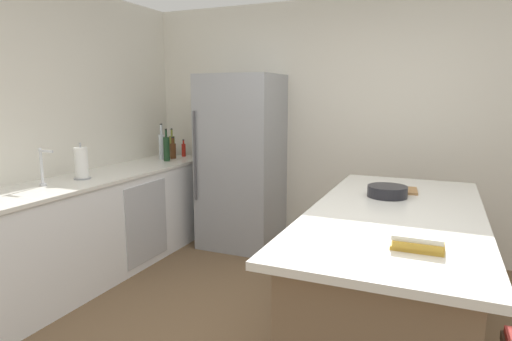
{
  "coord_description": "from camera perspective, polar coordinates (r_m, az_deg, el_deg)",
  "views": [
    {
      "loc": [
        0.74,
        -2.28,
        1.63
      ],
      "look_at": [
        -0.69,
        1.02,
        1.0
      ],
      "focal_mm": 30.26,
      "sensor_mm": 36.0,
      "label": 1
    }
  ],
  "objects": [
    {
      "name": "cookbook_stack",
      "position": [
        2.17,
        20.61,
        -8.72
      ],
      "size": [
        0.23,
        0.18,
        0.07
      ],
      "color": "gold",
      "rests_on": "kitchen_island"
    },
    {
      "name": "refrigerator",
      "position": [
        4.63,
        -1.94,
        1.12
      ],
      "size": [
        0.8,
        0.71,
        1.84
      ],
      "color": "#93969B",
      "rests_on": "ground_plane"
    },
    {
      "name": "olive_oil_bottle",
      "position": [
        5.09,
        -11.04,
        3.19
      ],
      "size": [
        0.06,
        0.06,
        0.33
      ],
      "color": "olive",
      "rests_on": "counter_run_left"
    },
    {
      "name": "syrup_bottle",
      "position": [
        4.98,
        -10.92,
        2.68
      ],
      "size": [
        0.07,
        0.07,
        0.25
      ],
      "color": "#5B3319",
      "rests_on": "counter_run_left"
    },
    {
      "name": "hot_sauce_bottle",
      "position": [
        5.13,
        -9.54,
        2.74
      ],
      "size": [
        0.05,
        0.05,
        0.2
      ],
      "color": "red",
      "rests_on": "counter_run_left"
    },
    {
      "name": "cutting_board",
      "position": [
        3.39,
        18.17,
        -2.45
      ],
      "size": [
        0.3,
        0.25,
        0.02
      ],
      "color": "#9E7042",
      "rests_on": "kitchen_island"
    },
    {
      "name": "sink_faucet",
      "position": [
        3.78,
        -26.36,
        0.49
      ],
      "size": [
        0.15,
        0.05,
        0.3
      ],
      "color": "silver",
      "rests_on": "counter_run_left"
    },
    {
      "name": "wall_rear",
      "position": [
        4.6,
        14.15,
        5.52
      ],
      "size": [
        6.0,
        0.1,
        2.6
      ],
      "primitive_type": "cube",
      "color": "silver",
      "rests_on": "ground_plane"
    },
    {
      "name": "soda_bottle",
      "position": [
        4.94,
        -12.36,
        3.24
      ],
      "size": [
        0.06,
        0.06,
        0.4
      ],
      "color": "silver",
      "rests_on": "counter_run_left"
    },
    {
      "name": "wine_bottle",
      "position": [
        4.8,
        -11.75,
        2.88
      ],
      "size": [
        0.07,
        0.07,
        0.35
      ],
      "color": "#19381E",
      "rests_on": "counter_run_left"
    },
    {
      "name": "kitchen_island",
      "position": [
        2.97,
        17.54,
        -13.58
      ],
      "size": [
        1.02,
        2.26,
        0.92
      ],
      "color": "#7A6047",
      "rests_on": "ground_plane"
    },
    {
      "name": "counter_run_left",
      "position": [
        4.14,
        -21.1,
        -7.15
      ],
      "size": [
        0.66,
        3.18,
        0.92
      ],
      "color": "white",
      "rests_on": "ground_plane"
    },
    {
      "name": "paper_towel_roll",
      "position": [
        3.97,
        -22.07,
        0.85
      ],
      "size": [
        0.14,
        0.14,
        0.31
      ],
      "color": "gray",
      "rests_on": "counter_run_left"
    },
    {
      "name": "mixing_bowl",
      "position": [
        3.17,
        16.96,
        -2.66
      ],
      "size": [
        0.27,
        0.27,
        0.08
      ],
      "color": "black",
      "rests_on": "kitchen_island"
    }
  ]
}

